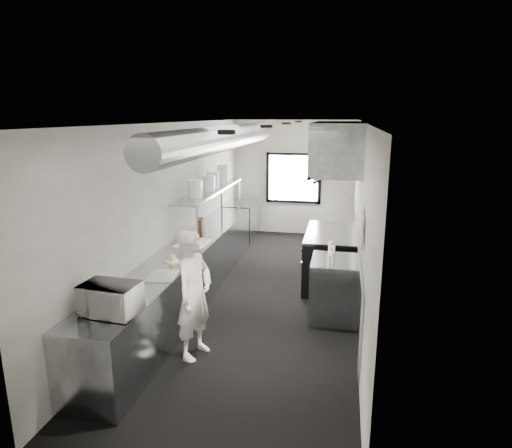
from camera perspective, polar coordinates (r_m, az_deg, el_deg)
The scene contains 35 objects.
floor at distance 7.52m, azimuth 1.06°, elevation -8.92°, with size 3.00×8.00×0.01m, color black.
ceiling at distance 6.93m, azimuth 1.16°, elevation 12.93°, with size 3.00×8.00×0.01m, color white.
wall_back at distance 11.00m, azimuth 4.86°, elevation 5.93°, with size 3.00×0.02×2.80m, color beige.
wall_front at distance 3.43m, azimuth -11.21°, elevation -12.63°, with size 3.00×0.02×2.80m, color beige.
wall_left at distance 7.50m, azimuth -10.24°, elevation 2.02°, with size 0.02×8.00×2.80m, color beige.
wall_right at distance 6.99m, azimuth 13.29°, elevation 1.00°, with size 0.02×8.00×2.80m, color beige.
wall_cladding at distance 7.51m, azimuth 12.72°, elevation -4.82°, with size 0.03×5.50×1.10m, color gray.
hvac_duct at distance 7.49m, azimuth -3.67°, elevation 11.07°, with size 0.40×0.40×6.40m, color gray.
service_window at distance 10.96m, azimuth 4.83°, elevation 5.91°, with size 1.36×0.05×1.25m.
exhaust_hood at distance 7.54m, azimuth 10.46°, elevation 9.67°, with size 0.81×2.20×0.88m.
prep_counter at distance 7.19m, azimuth -8.76°, elevation -6.33°, with size 0.70×6.00×0.90m, color gray.
pass_shelf at distance 8.31m, azimuth -5.77°, elevation 4.26°, with size 0.45×3.00×0.68m.
range at distance 7.91m, azimuth 9.43°, elevation -4.31°, with size 0.88×1.60×0.94m.
bottle_station at distance 6.60m, azimuth 9.93°, elevation -8.26°, with size 0.65×0.80×0.90m, color gray.
far_work_table at distance 10.59m, azimuth -1.94°, elevation 0.44°, with size 0.70×1.20×0.90m, color gray.
notice_sheet_a at distance 5.78m, azimuth 13.42°, elevation 0.34°, with size 0.02×0.28×0.38m, color silver.
notice_sheet_b at distance 5.45m, azimuth 13.50°, elevation -1.02°, with size 0.02×0.28×0.38m, color silver.
line_cook at distance 5.47m, azimuth -7.96°, elevation -9.00°, with size 0.59×0.38×1.60m, color white.
microwave at distance 4.89m, azimuth -18.28°, elevation -9.13°, with size 0.54×0.41×0.32m, color silver.
deli_tub_a at distance 5.34m, azimuth -18.62°, elevation -8.54°, with size 0.13×0.13×0.09m, color #AEB9AA.
deli_tub_b at distance 5.31m, azimuth -17.85°, elevation -8.51°, with size 0.16×0.16×0.11m, color #AEB9AA.
newspaper at distance 5.84m, azimuth -12.00°, elevation -6.56°, with size 0.36×0.45×0.01m, color silver.
small_plate at distance 6.37m, azimuth -10.74°, elevation -4.74°, with size 0.20×0.20×0.02m, color white.
pastry at distance 6.35m, azimuth -10.76°, elevation -4.24°, with size 0.10×0.10×0.10m, color #E4C977.
cutting_board at distance 7.20m, azimuth -8.15°, elevation -2.44°, with size 0.44×0.59×0.02m, color white.
knife_block at distance 7.96m, azimuth -7.18°, elevation -0.07°, with size 0.09×0.20×0.22m, color #4E321B.
plate_stack_a at distance 7.52m, azimuth -7.88°, elevation 4.55°, with size 0.24×0.24×0.28m, color white.
plate_stack_b at distance 8.12m, azimuth -6.05°, elevation 5.26°, with size 0.21×0.21×0.27m, color white.
plate_stack_c at distance 8.33m, azimuth -5.59°, elevation 5.67°, with size 0.23×0.23×0.33m, color white.
plate_stack_d at distance 9.01m, azimuth -4.32°, elevation 6.45°, with size 0.24×0.24×0.37m, color white.
squeeze_bottle_a at distance 6.13m, azimuth 9.43°, elevation -4.71°, with size 0.05×0.05×0.16m, color white.
squeeze_bottle_b at distance 6.24m, azimuth 9.77°, elevation -4.30°, with size 0.06×0.06×0.18m, color white.
squeeze_bottle_c at distance 6.46m, azimuth 9.52°, elevation -3.65°, with size 0.06×0.06×0.18m, color white.
squeeze_bottle_d at distance 6.58m, azimuth 9.92°, elevation -3.43°, with size 0.05×0.05×0.16m, color white.
squeeze_bottle_e at distance 6.69m, azimuth 9.58°, elevation -2.98°, with size 0.06×0.06×0.19m, color white.
Camera 1 is at (1.23, -6.82, 2.92)m, focal length 31.05 mm.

